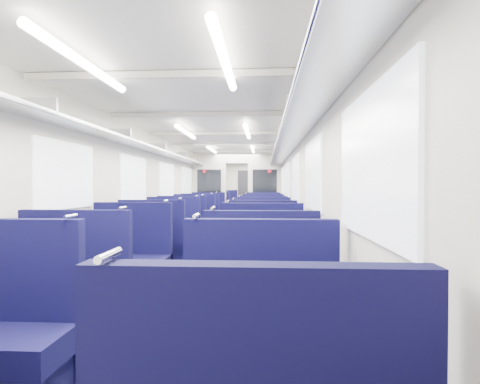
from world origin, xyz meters
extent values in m
cube|color=black|center=(0.00, 0.00, 0.00)|extent=(2.80, 18.00, 0.01)
cube|color=silver|center=(0.00, 0.00, 2.35)|extent=(2.80, 18.00, 0.01)
cube|color=beige|center=(-1.40, 0.00, 1.18)|extent=(0.02, 18.00, 2.35)
cube|color=black|center=(-1.39, 0.00, 0.35)|extent=(0.03, 17.90, 0.70)
cube|color=beige|center=(1.40, 0.00, 1.18)|extent=(0.02, 18.00, 2.35)
cube|color=black|center=(1.39, 0.00, 0.35)|extent=(0.03, 17.90, 0.70)
cube|color=beige|center=(0.00, 9.00, 1.18)|extent=(2.80, 0.02, 2.35)
cube|color=#B2B5BA|center=(-1.22, 0.00, 1.97)|extent=(0.34, 17.40, 0.04)
cylinder|color=silver|center=(-1.04, 0.00, 1.95)|extent=(0.02, 17.40, 0.02)
cube|color=#B2B5BA|center=(-1.22, -6.00, 2.05)|extent=(0.34, 0.03, 0.14)
cube|color=#B2B5BA|center=(-1.22, -4.00, 2.05)|extent=(0.34, 0.03, 0.14)
cube|color=#B2B5BA|center=(-1.22, -2.00, 2.05)|extent=(0.34, 0.03, 0.14)
cube|color=#B2B5BA|center=(-1.22, 0.00, 2.05)|extent=(0.34, 0.03, 0.14)
cube|color=#B2B5BA|center=(-1.22, 2.00, 2.05)|extent=(0.34, 0.03, 0.14)
cube|color=#B2B5BA|center=(-1.22, 4.00, 2.05)|extent=(0.34, 0.03, 0.14)
cube|color=#B2B5BA|center=(-1.22, 6.00, 2.05)|extent=(0.34, 0.03, 0.14)
cube|color=#B2B5BA|center=(-1.22, 8.00, 2.05)|extent=(0.34, 0.03, 0.14)
cube|color=#B2B5BA|center=(1.22, 0.00, 1.97)|extent=(0.34, 17.40, 0.04)
cylinder|color=silver|center=(1.04, 0.00, 1.95)|extent=(0.02, 17.40, 0.02)
cube|color=#B2B5BA|center=(1.22, -6.00, 2.05)|extent=(0.34, 0.03, 0.14)
cube|color=#B2B5BA|center=(1.22, -4.00, 2.05)|extent=(0.34, 0.03, 0.14)
cube|color=#B2B5BA|center=(1.22, -2.00, 2.05)|extent=(0.34, 0.03, 0.14)
cube|color=#B2B5BA|center=(1.22, 0.00, 2.05)|extent=(0.34, 0.03, 0.14)
cube|color=#B2B5BA|center=(1.22, 2.00, 2.05)|extent=(0.34, 0.03, 0.14)
cube|color=#B2B5BA|center=(1.22, 4.00, 2.05)|extent=(0.34, 0.03, 0.14)
cube|color=#B2B5BA|center=(1.22, 6.00, 2.05)|extent=(0.34, 0.03, 0.14)
cube|color=#B2B5BA|center=(1.22, 8.00, 2.05)|extent=(0.34, 0.03, 0.14)
cube|color=white|center=(-1.38, -5.20, 1.42)|extent=(0.02, 1.30, 0.75)
cube|color=white|center=(-1.38, -2.90, 1.42)|extent=(0.02, 1.30, 0.75)
cube|color=white|center=(-1.38, -0.60, 1.42)|extent=(0.02, 1.30, 0.75)
cube|color=white|center=(-1.38, 1.70, 1.42)|extent=(0.02, 1.30, 0.75)
cube|color=white|center=(-1.38, 4.50, 1.42)|extent=(0.02, 1.30, 0.75)
cube|color=white|center=(-1.38, 6.80, 1.42)|extent=(0.02, 1.30, 0.75)
cube|color=white|center=(1.38, -7.50, 1.42)|extent=(0.02, 1.30, 0.75)
cube|color=white|center=(1.38, -5.20, 1.42)|extent=(0.02, 1.30, 0.75)
cube|color=white|center=(1.38, -2.90, 1.42)|extent=(0.02, 1.30, 0.75)
cube|color=white|center=(1.38, -0.60, 1.42)|extent=(0.02, 1.30, 0.75)
cube|color=white|center=(1.38, 1.70, 1.42)|extent=(0.02, 1.30, 0.75)
cube|color=white|center=(1.38, 4.50, 1.42)|extent=(0.02, 1.30, 0.75)
cube|color=white|center=(1.38, 6.80, 1.42)|extent=(0.02, 1.30, 0.75)
cube|color=beige|center=(0.00, -6.00, 2.31)|extent=(2.70, 0.06, 0.06)
cube|color=beige|center=(0.00, -4.00, 2.31)|extent=(2.70, 0.06, 0.06)
cube|color=beige|center=(0.00, -2.00, 2.31)|extent=(2.70, 0.06, 0.06)
cube|color=beige|center=(0.00, 0.00, 2.31)|extent=(2.70, 0.06, 0.06)
cube|color=beige|center=(0.00, 2.00, 2.31)|extent=(2.70, 0.06, 0.06)
cube|color=beige|center=(0.00, 4.00, 2.31)|extent=(2.70, 0.06, 0.06)
cube|color=beige|center=(0.00, 6.00, 2.31)|extent=(2.70, 0.06, 0.06)
cube|color=beige|center=(0.00, 8.00, 2.31)|extent=(2.70, 0.06, 0.06)
cylinder|color=white|center=(-0.55, -6.50, 2.26)|extent=(0.07, 1.60, 0.07)
cylinder|color=white|center=(-0.55, -2.50, 2.26)|extent=(0.07, 1.60, 0.07)
cylinder|color=white|center=(-0.55, 1.00, 2.26)|extent=(0.07, 1.60, 0.07)
cylinder|color=white|center=(-0.55, 5.50, 2.26)|extent=(0.07, 1.60, 0.07)
cylinder|color=white|center=(0.55, -6.50, 2.26)|extent=(0.07, 1.60, 0.07)
cylinder|color=white|center=(0.55, -2.50, 2.26)|extent=(0.07, 1.60, 0.07)
cylinder|color=white|center=(0.55, 1.00, 2.26)|extent=(0.07, 1.60, 0.07)
cylinder|color=white|center=(0.55, 5.50, 2.26)|extent=(0.07, 1.60, 0.07)
cube|color=black|center=(0.00, 8.94, 1.00)|extent=(0.75, 0.06, 2.00)
cube|color=beige|center=(-0.88, 2.82, 1.18)|extent=(1.05, 0.08, 2.35)
cube|color=black|center=(-0.87, 2.77, 1.40)|extent=(0.76, 0.02, 0.80)
cylinder|color=red|center=(-1.02, 2.76, 1.75)|extent=(0.12, 0.01, 0.12)
cube|color=beige|center=(0.88, 2.82, 1.18)|extent=(1.05, 0.08, 2.35)
cube|color=black|center=(0.87, 2.77, 1.40)|extent=(0.76, 0.02, 0.80)
cylinder|color=red|center=(1.02, 2.76, 1.75)|extent=(0.12, 0.01, 0.12)
cube|color=beige|center=(0.00, 2.82, 2.17)|extent=(0.70, 0.08, 0.35)
cylinder|color=silver|center=(0.40, -8.41, 1.11)|extent=(0.02, 0.15, 0.02)
cube|color=#0D0C3A|center=(-0.83, -7.04, 0.56)|extent=(1.00, 0.10, 1.07)
cylinder|color=silver|center=(-0.40, -7.04, 1.11)|extent=(0.02, 0.15, 0.02)
cube|color=#0D0C3A|center=(0.83, -7.17, 0.34)|extent=(1.00, 0.53, 0.17)
cube|color=black|center=(0.83, -7.17, 0.13)|extent=(0.92, 0.42, 0.26)
cube|color=#0D0C3A|center=(0.83, -6.95, 0.56)|extent=(1.00, 0.10, 1.07)
cylinder|color=silver|center=(0.40, -6.95, 1.11)|extent=(0.02, 0.15, 0.02)
cube|color=#0D0C3A|center=(-0.83, -5.90, 0.34)|extent=(1.00, 0.53, 0.17)
cube|color=black|center=(-0.83, -5.90, 0.13)|extent=(0.92, 0.42, 0.26)
cube|color=#0D0C3A|center=(-0.83, -6.12, 0.56)|extent=(1.00, 0.10, 1.07)
cylinder|color=silver|center=(-0.40, -6.12, 1.11)|extent=(0.02, 0.15, 0.02)
cube|color=#0D0C3A|center=(0.83, -5.89, 0.34)|extent=(1.00, 0.53, 0.17)
cube|color=black|center=(0.83, -5.89, 0.13)|extent=(0.92, 0.42, 0.26)
cube|color=#0D0C3A|center=(0.83, -6.10, 0.56)|extent=(1.00, 0.10, 1.07)
cylinder|color=silver|center=(0.40, -6.10, 1.11)|extent=(0.02, 0.15, 0.02)
cube|color=#0D0C3A|center=(-0.83, -4.79, 0.34)|extent=(1.00, 0.53, 0.17)
cube|color=black|center=(-0.83, -4.79, 0.13)|extent=(0.92, 0.42, 0.26)
cube|color=#0D0C3A|center=(-0.83, -4.57, 0.56)|extent=(1.00, 0.10, 1.07)
cylinder|color=silver|center=(-0.40, -4.57, 1.11)|extent=(0.02, 0.15, 0.02)
cube|color=#0D0C3A|center=(0.83, -4.89, 0.34)|extent=(1.00, 0.53, 0.17)
cube|color=black|center=(0.83, -4.89, 0.13)|extent=(0.92, 0.42, 0.26)
cube|color=#0D0C3A|center=(0.83, -4.67, 0.56)|extent=(1.00, 0.10, 1.07)
cylinder|color=silver|center=(0.40, -4.67, 1.11)|extent=(0.02, 0.15, 0.02)
cube|color=#0D0C3A|center=(-0.83, -3.52, 0.34)|extent=(1.00, 0.53, 0.17)
cube|color=black|center=(-0.83, -3.52, 0.13)|extent=(0.92, 0.42, 0.26)
cube|color=#0D0C3A|center=(-0.83, -3.74, 0.56)|extent=(1.00, 0.10, 1.07)
cylinder|color=silver|center=(-0.40, -3.74, 1.11)|extent=(0.02, 0.15, 0.02)
cube|color=#0D0C3A|center=(0.83, -3.58, 0.34)|extent=(1.00, 0.53, 0.17)
cube|color=black|center=(0.83, -3.58, 0.13)|extent=(0.92, 0.42, 0.26)
cube|color=#0D0C3A|center=(0.83, -3.80, 0.56)|extent=(1.00, 0.10, 1.07)
cylinder|color=silver|center=(0.40, -3.80, 1.11)|extent=(0.02, 0.15, 0.02)
cube|color=#0D0C3A|center=(-0.83, -2.51, 0.34)|extent=(1.00, 0.53, 0.17)
cube|color=black|center=(-0.83, -2.51, 0.13)|extent=(0.92, 0.42, 0.26)
cube|color=#0D0C3A|center=(-0.83, -2.29, 0.56)|extent=(1.00, 0.10, 1.07)
cylinder|color=silver|center=(-0.40, -2.29, 1.11)|extent=(0.02, 0.15, 0.02)
cube|color=#0D0C3A|center=(0.83, -2.59, 0.34)|extent=(1.00, 0.53, 0.17)
cube|color=black|center=(0.83, -2.59, 0.13)|extent=(0.92, 0.42, 0.26)
cube|color=#0D0C3A|center=(0.83, -2.37, 0.56)|extent=(1.00, 0.10, 1.07)
cylinder|color=silver|center=(0.40, -2.37, 1.11)|extent=(0.02, 0.15, 0.02)
cube|color=#0D0C3A|center=(-0.83, -1.37, 0.34)|extent=(1.00, 0.53, 0.17)
cube|color=black|center=(-0.83, -1.37, 0.13)|extent=(0.92, 0.42, 0.26)
cube|color=#0D0C3A|center=(-0.83, -1.59, 0.56)|extent=(1.00, 0.10, 1.07)
cylinder|color=silver|center=(-0.40, -1.59, 1.11)|extent=(0.02, 0.15, 0.02)
cube|color=#0D0C3A|center=(0.83, -1.36, 0.34)|extent=(1.00, 0.53, 0.17)
cube|color=black|center=(0.83, -1.36, 0.13)|extent=(0.92, 0.42, 0.26)
cube|color=#0D0C3A|center=(0.83, -1.58, 0.56)|extent=(1.00, 0.10, 1.07)
cylinder|color=silver|center=(0.40, -1.58, 1.11)|extent=(0.02, 0.15, 0.02)
cube|color=#0D0C3A|center=(-0.83, -0.36, 0.34)|extent=(1.00, 0.53, 0.17)
cube|color=black|center=(-0.83, -0.36, 0.13)|extent=(0.92, 0.42, 0.26)
cube|color=#0D0C3A|center=(-0.83, -0.15, 0.56)|extent=(1.00, 0.10, 1.07)
cylinder|color=silver|center=(-0.40, -0.15, 1.11)|extent=(0.02, 0.15, 0.02)
cube|color=#0D0C3A|center=(0.83, -0.21, 0.34)|extent=(1.00, 0.53, 0.17)
cube|color=black|center=(0.83, -0.21, 0.13)|extent=(0.92, 0.42, 0.26)
cube|color=#0D0C3A|center=(0.83, 0.00, 0.56)|extent=(1.00, 0.10, 1.07)
cylinder|color=silver|center=(0.40, 0.00, 1.11)|extent=(0.02, 0.15, 0.02)
cube|color=#0D0C3A|center=(-0.83, 0.95, 0.34)|extent=(1.00, 0.53, 0.17)
cube|color=black|center=(-0.83, 0.95, 0.13)|extent=(0.92, 0.42, 0.26)
cube|color=#0D0C3A|center=(-0.83, 0.73, 0.56)|extent=(1.00, 0.10, 1.07)
cylinder|color=silver|center=(-0.40, 0.73, 1.11)|extent=(0.02, 0.15, 0.02)
cube|color=#0D0C3A|center=(0.83, 1.00, 0.34)|extent=(1.00, 0.53, 0.17)
cube|color=black|center=(0.83, 1.00, 0.13)|extent=(0.92, 0.42, 0.26)
cube|color=#0D0C3A|center=(0.83, 0.79, 0.56)|extent=(1.00, 0.10, 1.07)
cylinder|color=silver|center=(0.40, 0.79, 1.11)|extent=(0.02, 0.15, 0.02)
cube|color=#0D0C3A|center=(-0.83, 2.05, 0.34)|extent=(1.00, 0.53, 0.17)
cube|color=black|center=(-0.83, 2.05, 0.13)|extent=(0.92, 0.42, 0.26)
cube|color=#0D0C3A|center=(-0.83, 2.26, 0.56)|extent=(1.00, 0.10, 1.07)
cylinder|color=silver|center=(-0.40, 2.26, 1.11)|extent=(0.02, 0.15, 0.02)
cube|color=#0D0C3A|center=(0.83, 2.06, 0.34)|extent=(1.00, 0.53, 0.17)
cube|color=black|center=(0.83, 2.06, 0.13)|extent=(0.92, 0.42, 0.26)
cube|color=#0D0C3A|center=(0.83, 2.27, 0.56)|extent=(1.00, 0.10, 1.07)
cylinder|color=silver|center=(0.40, 2.27, 1.11)|extent=(0.02, 0.15, 0.02)
cube|color=#0D0C3A|center=(-0.83, 4.18, 0.34)|extent=(1.00, 0.53, 0.17)
cube|color=black|center=(-0.83, 4.18, 0.13)|extent=(0.92, 0.42, 0.26)
cube|color=#0D0C3A|center=(-0.83, 3.97, 0.56)|extent=(1.00, 0.10, 1.07)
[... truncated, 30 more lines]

